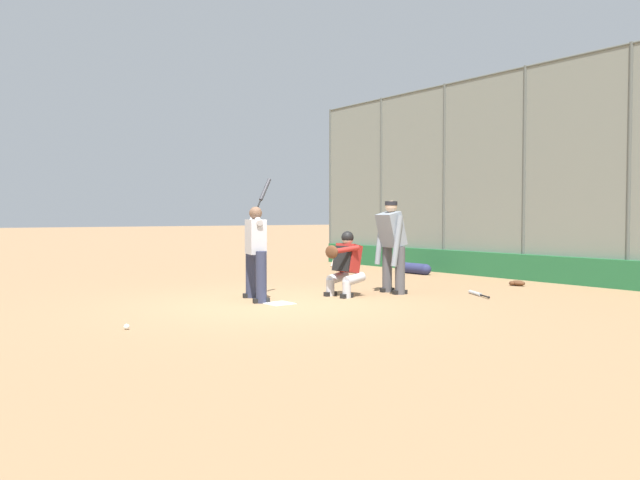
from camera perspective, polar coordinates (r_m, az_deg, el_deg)
ground_plane at (r=10.59m, az=-3.75°, el=-5.84°), size 160.00×160.00×0.00m
home_plate_marker at (r=10.59m, az=-3.75°, el=-5.81°), size 0.43×0.43×0.01m
backstop_fence at (r=15.35m, az=18.18°, el=6.15°), size 14.81×0.08×4.96m
padding_wall at (r=15.27m, az=17.86°, el=-2.35°), size 14.44×0.18×0.60m
bleachers_beyond at (r=17.24m, az=23.98°, el=-1.31°), size 10.31×2.50×1.48m
batter_at_plate at (r=10.99m, az=-5.88°, el=-0.85°), size 0.89×0.83×2.18m
catcher_behind_plate at (r=11.51m, az=2.27°, el=-2.07°), size 0.67×0.77×1.20m
umpire_home at (r=12.00m, az=6.56°, el=-0.32°), size 0.72×0.49×1.78m
spare_bat_near_backstop at (r=12.04m, az=14.13°, el=-4.78°), size 0.80×0.46×0.07m
fielding_glove_on_dirt at (r=13.91m, az=17.60°, el=-3.78°), size 0.32×0.25×0.12m
baseball_loose at (r=8.57m, az=-17.27°, el=-7.58°), size 0.07×0.07×0.07m
equipment_bag_dugout_side at (r=16.22m, az=8.61°, el=-2.58°), size 1.09×0.28×0.28m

